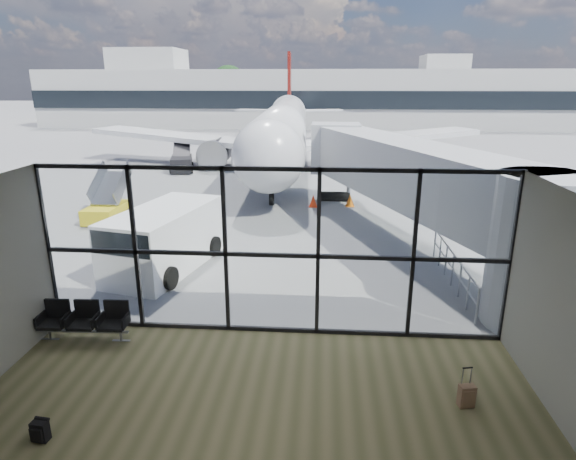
# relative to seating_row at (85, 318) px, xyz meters

# --- Properties ---
(ground) EXTENTS (220.00, 220.00, 0.00)m
(ground) POSITION_rel_seating_row_xyz_m (4.83, 40.72, -0.57)
(ground) COLOR slate
(ground) RESTS_ON ground
(lounge_shell) EXTENTS (12.02, 8.01, 4.51)m
(lounge_shell) POSITION_rel_seating_row_xyz_m (4.83, -4.08, 2.08)
(lounge_shell) COLOR brown
(lounge_shell) RESTS_ON ground
(glass_curtain_wall) EXTENTS (12.10, 0.12, 4.50)m
(glass_curtain_wall) POSITION_rel_seating_row_xyz_m (4.83, 0.72, 1.68)
(glass_curtain_wall) COLOR white
(glass_curtain_wall) RESTS_ON ground
(jet_bridge) EXTENTS (8.00, 16.50, 4.33)m
(jet_bridge) POSITION_rel_seating_row_xyz_m (9.73, 7.80, 2.19)
(jet_bridge) COLOR #A4A6A9
(jet_bridge) RESTS_ON ground
(apron_railing) EXTENTS (0.06, 5.46, 1.11)m
(apron_railing) POSITION_rel_seating_row_xyz_m (10.43, 4.22, 0.15)
(apron_railing) COLOR gray
(apron_railing) RESTS_ON ground
(far_terminal) EXTENTS (80.00, 12.20, 11.00)m
(far_terminal) POSITION_rel_seating_row_xyz_m (4.24, 62.69, 3.64)
(far_terminal) COLOR beige
(far_terminal) RESTS_ON ground
(tree_0) EXTENTS (4.95, 4.95, 7.12)m
(tree_0) POSITION_rel_seating_row_xyz_m (-40.17, 72.72, 4.06)
(tree_0) COLOR #382619
(tree_0) RESTS_ON ground
(tree_1) EXTENTS (5.61, 5.61, 8.07)m
(tree_1) POSITION_rel_seating_row_xyz_m (-34.17, 72.72, 4.69)
(tree_1) COLOR #382619
(tree_1) RESTS_ON ground
(tree_2) EXTENTS (6.27, 6.27, 9.03)m
(tree_2) POSITION_rel_seating_row_xyz_m (-28.17, 72.72, 5.31)
(tree_2) COLOR #382619
(tree_2) RESTS_ON ground
(tree_3) EXTENTS (4.95, 4.95, 7.12)m
(tree_3) POSITION_rel_seating_row_xyz_m (-22.17, 72.72, 4.06)
(tree_3) COLOR #382619
(tree_3) RESTS_ON ground
(tree_4) EXTENTS (5.61, 5.61, 8.07)m
(tree_4) POSITION_rel_seating_row_xyz_m (-16.17, 72.72, 4.69)
(tree_4) COLOR #382619
(tree_4) RESTS_ON ground
(tree_5) EXTENTS (6.27, 6.27, 9.03)m
(tree_5) POSITION_rel_seating_row_xyz_m (-10.17, 72.72, 5.31)
(tree_5) COLOR #382619
(tree_5) RESTS_ON ground
(seating_row) EXTENTS (2.31, 0.71, 1.02)m
(seating_row) POSITION_rel_seating_row_xyz_m (0.00, 0.00, 0.00)
(seating_row) COLOR gray
(seating_row) RESTS_ON ground
(backpack) EXTENTS (0.32, 0.30, 0.45)m
(backpack) POSITION_rel_seating_row_xyz_m (0.92, -3.75, -0.35)
(backpack) COLOR black
(backpack) RESTS_ON ground
(suitcase) EXTENTS (0.35, 0.28, 0.88)m
(suitcase) POSITION_rel_seating_row_xyz_m (9.19, -2.13, -0.30)
(suitcase) COLOR #87644B
(suitcase) RESTS_ON ground
(airliner) EXTENTS (31.85, 36.89, 9.50)m
(airliner) POSITION_rel_seating_row_xyz_m (2.75, 28.65, 2.33)
(airliner) COLOR silver
(airliner) RESTS_ON ground
(service_van) EXTENTS (3.33, 5.42, 2.20)m
(service_van) POSITION_rel_seating_row_xyz_m (0.48, 4.95, 0.56)
(service_van) COLOR white
(service_van) RESTS_ON ground
(belt_loader) EXTENTS (2.33, 4.31, 1.89)m
(belt_loader) POSITION_rel_seating_row_xyz_m (-4.54, 24.39, 0.07)
(belt_loader) COLOR black
(belt_loader) RESTS_ON ground
(mobile_stairs) EXTENTS (1.65, 3.03, 2.12)m
(mobile_stairs) POSITION_rel_seating_row_xyz_m (-4.32, 10.96, -0.06)
(mobile_stairs) COLOR gold
(mobile_stairs) RESTS_ON ground
(traffic_cone_a) EXTENTS (0.47, 0.47, 0.67)m
(traffic_cone_a) POSITION_rel_seating_row_xyz_m (7.58, 14.60, -0.25)
(traffic_cone_a) COLOR #D4620B
(traffic_cone_a) RESTS_ON ground
(traffic_cone_b) EXTENTS (0.46, 0.46, 0.65)m
(traffic_cone_b) POSITION_rel_seating_row_xyz_m (5.60, 14.33, -0.26)
(traffic_cone_b) COLOR #F1320C
(traffic_cone_b) RESTS_ON ground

